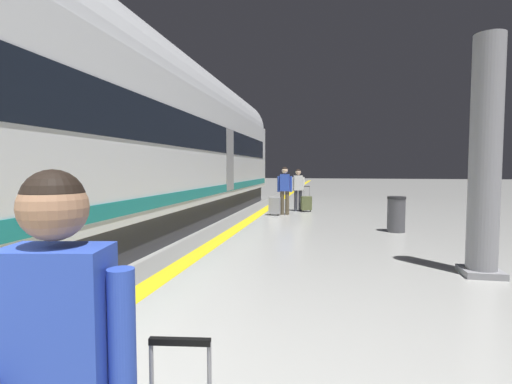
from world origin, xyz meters
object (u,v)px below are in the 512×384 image
Objects in this scene: high_speed_train at (90,124)px; platform_pillar at (485,162)px; passenger_mid at (298,187)px; suitcase_near at (275,205)px; passenger_near at (285,187)px; suitcase_mid at (306,203)px; traveller_foreground at (54,382)px; waste_bin at (396,214)px.

high_speed_train reaches higher than platform_pillar.
suitcase_near is at bearing -115.49° from passenger_mid.
suitcase_mid is (0.69, 1.05, -0.65)m from passenger_near.
passenger_mid is at bearing 91.16° from traveller_foreground.
high_speed_train is at bearing -152.55° from waste_bin.
suitcase_mid is at bearing 62.63° from high_speed_train.
traveller_foreground reaches higher than suitcase_mid.
passenger_mid is 0.44× the size of platform_pillar.
traveller_foreground reaches higher than suitcase_near.
passenger_near is at bearing 118.69° from platform_pillar.
high_speed_train is at bearing -114.84° from suitcase_near.
suitcase_near is 0.17× the size of platform_pillar.
traveller_foreground is 0.45× the size of platform_pillar.
passenger_mid is at bearing 123.73° from waste_bin.
platform_pillar reaches higher than traveller_foreground.
high_speed_train is 7.11m from traveller_foreground.
suitcase_near is 1.65m from suitcase_mid.
suitcase_mid is (3.84, 7.42, -2.18)m from high_speed_train.
passenger_mid is 0.70m from suitcase_mid.
suitcase_near is at bearing 65.16° from high_speed_train.
waste_bin is at bearing 74.24° from traveller_foreground.
platform_pillar is 4.14m from waste_bin.
passenger_mid is 1.75× the size of waste_bin.
passenger_near is at bearing -123.38° from suitcase_mid.
suitcase_mid reaches higher than suitcase_near.
waste_bin is at bearing 27.45° from high_speed_train.
waste_bin is (3.53, -2.80, 0.12)m from suitcase_near.
traveller_foreground is 2.61× the size of suitcase_near.
passenger_near reaches higher than suitcase_mid.
passenger_mid is 5.14m from waste_bin.
passenger_near is 1.84× the size of waste_bin.
suitcase_near is at bearing 94.62° from traveller_foreground.
traveller_foreground is 1.03× the size of passenger_mid.
platform_pillar is at bearing -81.31° from waste_bin.
passenger_near is 1.05× the size of passenger_mid.
suitcase_near is 7.99m from platform_pillar.
traveller_foreground is 0.98× the size of passenger_near.
waste_bin is (-0.60, 3.90, -1.27)m from platform_pillar.
passenger_near is 1.25m from passenger_mid.
passenger_mid is 1.65× the size of suitcase_mid.
platform_pillar reaches higher than passenger_near.
traveller_foreground is 11.97m from suitcase_near.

